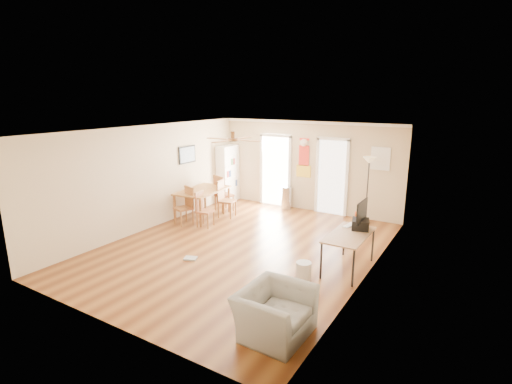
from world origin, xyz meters
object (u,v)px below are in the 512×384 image
Objects in this scene: dining_chair_far at (224,193)px; armchair at (275,312)px; dining_table at (203,203)px; wastebasket_a at (304,271)px; torchiere_lamp at (367,191)px; bookshelf at (228,174)px; trash_can at (286,198)px; dining_chair_right_a at (227,199)px; computer_desk at (348,252)px; printer at (360,224)px; dining_chair_right_b at (205,209)px; dining_chair_near at (183,206)px.

dining_chair_far is 1.03× the size of armchair.
dining_table reaches higher than wastebasket_a.
torchiere_lamp is 5.42× the size of wastebasket_a.
dining_table is 5.70m from armchair.
bookshelf reaches higher than dining_table.
wastebasket_a is at bearing -55.48° from bookshelf.
armchair is at bearing 152.30° from dining_chair_far.
dining_chair_right_a is at bearing -124.17° from trash_can.
bookshelf is 1.73× the size of armchair.
dining_chair_far is 0.78× the size of computer_desk.
wastebasket_a is (2.34, -3.91, -0.18)m from trash_can.
dining_chair_far reaches higher than wastebasket_a.
bookshelf is 4.72× the size of printer.
computer_desk is 4.17× the size of wastebasket_a.
torchiere_lamp is 3.10m from computer_desk.
wastebasket_a is at bearing -120.87° from dining_chair_right_b.
printer is (0.09, 0.39, 0.46)m from computer_desk.
dining_table is at bearing -91.88° from bookshelf.
dining_table is 4.81× the size of wastebasket_a.
dining_chair_right_b is 4.24m from torchiere_lamp.
dining_chair_right_a is at bearing -70.46° from bookshelf.
trash_can is (1.06, 2.52, -0.12)m from dining_chair_right_b.
dining_chair_right_a reaches higher than dining_chair_right_b.
torchiere_lamp reaches higher than armchair.
dining_chair_near is 4.18m from wastebasket_a.
dining_chair_right_a is (0.95, -1.40, -0.38)m from bookshelf.
dining_chair_right_b is (0.55, -0.59, 0.06)m from dining_table.
bookshelf is 2.62× the size of trash_can.
trash_can is (1.47, 1.12, -0.19)m from dining_chair_far.
dining_chair_far reaches higher than armchair.
dining_chair_right_a reaches higher than computer_desk.
trash_can is at bearing -46.26° from dining_chair_right_a.
dining_table is 0.83m from dining_chair_far.
dining_chair_right_a is 1.51× the size of trash_can.
trash_can is 2.45m from torchiere_lamp.
dining_chair_right_b is at bearing -47.07° from dining_table.
computer_desk is at bearing -80.37° from torchiere_lamp.
bookshelf is 5.62m from printer.
computer_desk is at bearing 13.84° from dining_chair_near.
armchair is at bearing -111.41° from printer.
wastebasket_a is (3.81, -2.79, -0.37)m from dining_chair_far.
dining_chair_right_b is at bearing -112.74° from trash_can.
dining_chair_far reaches higher than dining_chair_right_a.
wastebasket_a is (-0.65, -1.21, -0.66)m from printer.
bookshelf reaches higher than dining_chair_right_b.
bookshelf is 1.80× the size of dining_chair_near.
trash_can is 0.38× the size of torchiere_lamp.
armchair is at bearing -86.91° from torchiere_lamp.
torchiere_lamp reaches higher than printer.
printer is at bearing -9.59° from dining_table.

